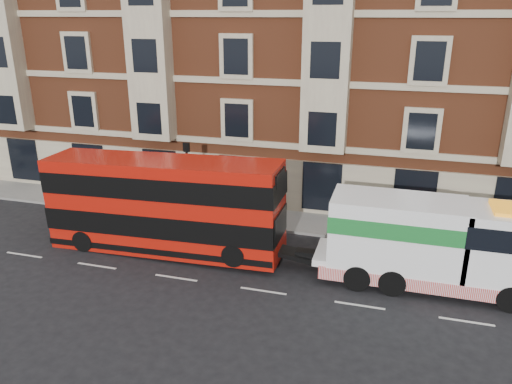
% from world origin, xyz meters
% --- Properties ---
extents(ground, '(120.00, 120.00, 0.00)m').
position_xyz_m(ground, '(0.00, 0.00, 0.00)').
color(ground, black).
rests_on(ground, ground).
extents(sidewalk, '(90.00, 3.00, 0.15)m').
position_xyz_m(sidewalk, '(0.00, 7.50, 0.07)').
color(sidewalk, slate).
rests_on(sidewalk, ground).
extents(victorian_terrace, '(45.00, 12.00, 20.40)m').
position_xyz_m(victorian_terrace, '(0.50, 15.00, 10.07)').
color(victorian_terrace, brown).
rests_on(victorian_terrace, ground).
extents(lamp_post_west, '(0.35, 0.15, 4.35)m').
position_xyz_m(lamp_post_west, '(-6.00, 6.20, 2.68)').
color(lamp_post_west, black).
rests_on(lamp_post_west, sidewalk).
extents(double_decker_bus, '(11.46, 2.63, 4.64)m').
position_xyz_m(double_decker_bus, '(-5.60, 2.38, 2.46)').
color(double_decker_bus, red).
rests_on(double_decker_bus, ground).
extents(tow_truck, '(9.17, 2.71, 3.82)m').
position_xyz_m(tow_truck, '(6.46, 2.38, 2.03)').
color(tow_truck, white).
rests_on(tow_truck, ground).
extents(pedestrian, '(0.68, 0.65, 1.57)m').
position_xyz_m(pedestrian, '(-5.73, 6.98, 0.94)').
color(pedestrian, '#1D283A').
rests_on(pedestrian, sidewalk).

